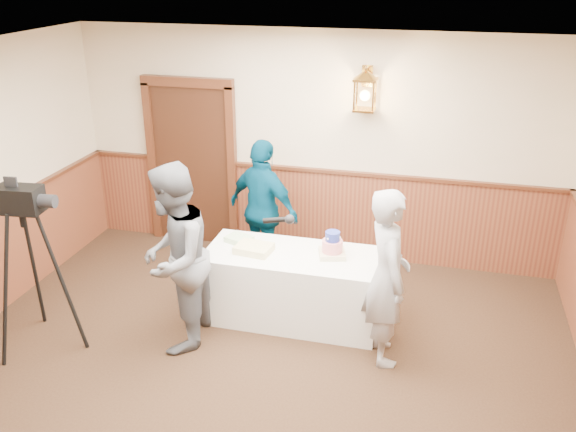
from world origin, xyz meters
The scene contains 9 objects.
room_shell centered at (-0.05, 0.45, 1.52)m, with size 6.02×7.02×2.81m.
display_table centered at (0.12, 1.90, 0.38)m, with size 1.80×0.80×0.75m, color white.
tiered_cake centered at (0.52, 1.95, 0.85)m, with size 0.32×0.32×0.27m.
sheet_cake_yellow centered at (-0.27, 1.84, 0.79)m, with size 0.36×0.28×0.07m, color #EBEA8C.
sheet_cake_green centered at (-0.50, 2.03, 0.78)m, with size 0.26×0.21×0.06m, color #9CBF87.
interviewer centered at (-0.85, 1.18, 0.93)m, with size 1.57×0.97×1.85m.
baker centered at (1.12, 1.45, 0.86)m, with size 0.62×0.41×1.71m, color #9C9CA1.
assistant_p centered at (-0.44, 2.75, 0.83)m, with size 0.98×0.41×1.67m, color #033955.
tv_camera_rig centered at (-2.13, 0.81, 0.75)m, with size 0.65×0.61×1.66m.
Camera 1 is at (1.46, -3.50, 3.55)m, focal length 38.00 mm.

